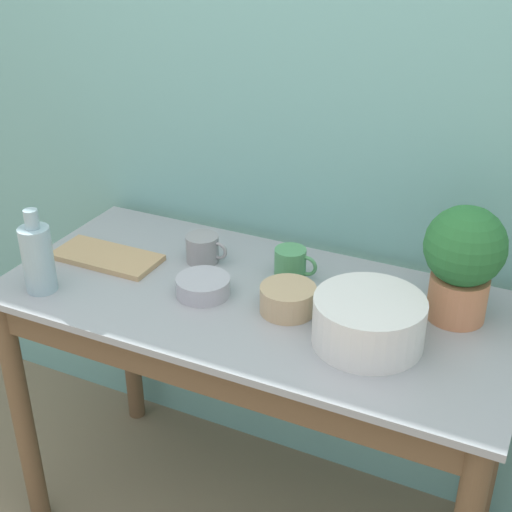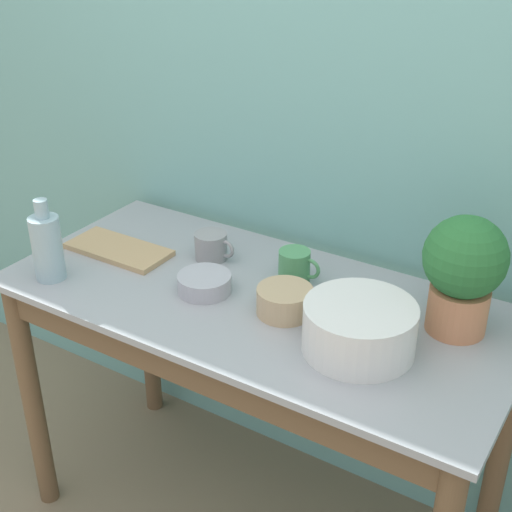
% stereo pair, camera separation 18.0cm
% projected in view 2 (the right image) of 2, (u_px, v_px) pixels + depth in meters
% --- Properties ---
extents(wall_back, '(6.00, 0.05, 2.40)m').
position_uv_depth(wall_back, '(328.00, 122.00, 1.97)').
color(wall_back, '#70ADA8').
rests_on(wall_back, ground_plane).
extents(counter_table, '(1.36, 0.64, 0.83)m').
position_uv_depth(counter_table, '(251.00, 354.00, 1.92)').
color(counter_table, brown).
rests_on(counter_table, ground_plane).
extents(potted_plant, '(0.20, 0.20, 0.30)m').
position_uv_depth(potted_plant, '(463.00, 270.00, 1.65)').
color(potted_plant, tan).
rests_on(potted_plant, counter_table).
extents(bowl_wash_large, '(0.26, 0.26, 0.12)m').
position_uv_depth(bowl_wash_large, '(359.00, 328.00, 1.62)').
color(bowl_wash_large, silver).
rests_on(bowl_wash_large, counter_table).
extents(bottle_tall, '(0.08, 0.08, 0.23)m').
position_uv_depth(bottle_tall, '(47.00, 246.00, 1.90)').
color(bottle_tall, '#93B2BC').
rests_on(bottle_tall, counter_table).
extents(mug_green, '(0.12, 0.09, 0.09)m').
position_uv_depth(mug_green, '(295.00, 266.00, 1.91)').
color(mug_green, '#4C935B').
rests_on(mug_green, counter_table).
extents(mug_grey, '(0.13, 0.09, 0.08)m').
position_uv_depth(mug_grey, '(212.00, 246.00, 2.03)').
color(mug_grey, gray).
rests_on(mug_grey, counter_table).
extents(bowl_small_steel, '(0.14, 0.14, 0.05)m').
position_uv_depth(bowl_small_steel, '(204.00, 283.00, 1.87)').
color(bowl_small_steel, '#A8A8B2').
rests_on(bowl_small_steel, counter_table).
extents(bowl_small_tan, '(0.14, 0.14, 0.07)m').
position_uv_depth(bowl_small_tan, '(285.00, 301.00, 1.77)').
color(bowl_small_tan, tan).
rests_on(bowl_small_tan, counter_table).
extents(tray_board, '(0.31, 0.14, 0.02)m').
position_uv_depth(tray_board, '(119.00, 249.00, 2.08)').
color(tray_board, tan).
rests_on(tray_board, counter_table).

